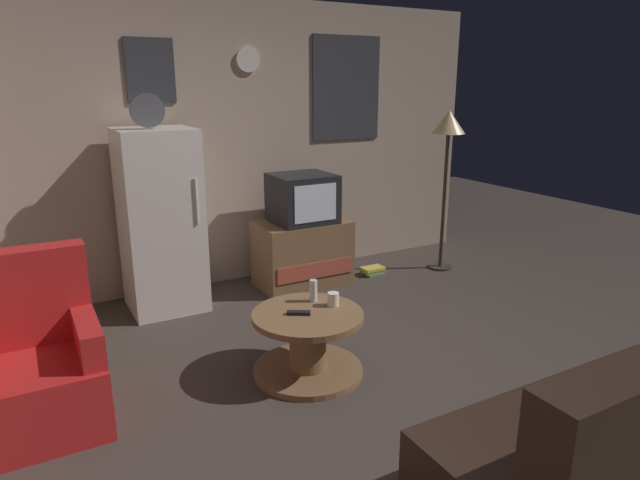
{
  "coord_description": "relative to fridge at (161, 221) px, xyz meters",
  "views": [
    {
      "loc": [
        -1.82,
        -2.46,
        1.84
      ],
      "look_at": [
        0.04,
        0.9,
        0.75
      ],
      "focal_mm": 31.06,
      "sensor_mm": 36.0,
      "label": 1
    }
  ],
  "objects": [
    {
      "name": "book_stack",
      "position": [
        2.0,
        -0.18,
        -0.72
      ],
      "size": [
        0.22,
        0.16,
        0.08
      ],
      "color": "slate",
      "rests_on": "ground_plane"
    },
    {
      "name": "tv_stand",
      "position": [
        1.27,
        -0.07,
        -0.45
      ],
      "size": [
        0.84,
        0.53,
        0.61
      ],
      "color": "brown",
      "rests_on": "ground_plane"
    },
    {
      "name": "wall_with_art",
      "position": [
        0.84,
        0.42,
        0.54
      ],
      "size": [
        5.2,
        0.12,
        2.58
      ],
      "color": "tan",
      "rests_on": "ground_plane"
    },
    {
      "name": "mug_ceramic_white",
      "position": [
        0.73,
        -1.56,
        -0.28
      ],
      "size": [
        0.08,
        0.08,
        0.09
      ],
      "primitive_type": "cylinder",
      "color": "silver",
      "rests_on": "coffee_table"
    },
    {
      "name": "crt_tv",
      "position": [
        1.27,
        -0.07,
        0.07
      ],
      "size": [
        0.54,
        0.51,
        0.44
      ],
      "color": "black",
      "rests_on": "tv_stand"
    },
    {
      "name": "ground_plane",
      "position": [
        0.83,
        -2.03,
        -0.75
      ],
      "size": [
        12.0,
        12.0,
        0.0
      ],
      "primitive_type": "plane",
      "color": "#3D332D"
    },
    {
      "name": "wine_glass",
      "position": [
        0.65,
        -1.43,
        -0.25
      ],
      "size": [
        0.05,
        0.05,
        0.15
      ],
      "primitive_type": "cylinder",
      "color": "silver",
      "rests_on": "coffee_table"
    },
    {
      "name": "fridge",
      "position": [
        0.0,
        0.0,
        0.0
      ],
      "size": [
        0.6,
        0.62,
        1.77
      ],
      "color": "silver",
      "rests_on": "ground_plane"
    },
    {
      "name": "standing_lamp",
      "position": [
        2.73,
        -0.34,
        0.6
      ],
      "size": [
        0.32,
        0.32,
        1.59
      ],
      "color": "#332D28",
      "rests_on": "ground_plane"
    },
    {
      "name": "armchair",
      "position": [
        -1.04,
        -1.34,
        -0.42
      ],
      "size": [
        0.68,
        0.68,
        0.96
      ],
      "color": "red",
      "rests_on": "ground_plane"
    },
    {
      "name": "coffee_table",
      "position": [
        0.53,
        -1.59,
        -0.54
      ],
      "size": [
        0.72,
        0.72,
        0.43
      ],
      "color": "brown",
      "rests_on": "ground_plane"
    },
    {
      "name": "couch",
      "position": [
        1.17,
        -3.32,
        -0.44
      ],
      "size": [
        1.7,
        0.8,
        0.92
      ],
      "color": "black",
      "rests_on": "ground_plane"
    },
    {
      "name": "remote_control",
      "position": [
        0.47,
        -1.58,
        -0.32
      ],
      "size": [
        0.15,
        0.12,
        0.02
      ],
      "primitive_type": "cube",
      "rotation": [
        0.0,
        0.0,
        -0.55
      ],
      "color": "black",
      "rests_on": "coffee_table"
    }
  ]
}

